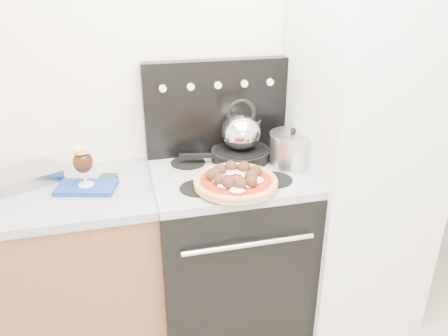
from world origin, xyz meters
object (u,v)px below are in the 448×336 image
object	(u,v)px
fridge	(359,155)
oven_mitt	(86,187)
stove_body	(229,252)
tea_kettle	(241,129)
pizza_pan	(236,187)
stock_pot	(292,150)
base_cabinet	(10,283)
pizza	(236,180)
skillet	(240,154)
beer_glass	(83,166)

from	to	relation	value
fridge	oven_mitt	world-z (taller)	fridge
stove_body	tea_kettle	world-z (taller)	tea_kettle
pizza_pan	stock_pot	world-z (taller)	stock_pot
oven_mitt	tea_kettle	size ratio (longest dim) A/B	1.18
base_cabinet	pizza	bearing A→B (deg)	-10.81
stove_body	stock_pot	world-z (taller)	stock_pot
base_cabinet	pizza_pan	bearing A→B (deg)	-10.81
pizza	base_cabinet	bearing A→B (deg)	169.19
pizza_pan	stock_pot	distance (m)	0.40
base_cabinet	tea_kettle	size ratio (longest dim) A/B	6.41
stove_body	pizza_pan	xyz separation A→B (m)	(-0.02, -0.18, 0.49)
fridge	pizza_pan	distance (m)	0.73
stove_body	fridge	world-z (taller)	fridge
oven_mitt	stove_body	bearing A→B (deg)	-0.49
stove_body	tea_kettle	size ratio (longest dim) A/B	3.89
base_cabinet	pizza_pan	distance (m)	1.21
fridge	pizza_pan	world-z (taller)	fridge
tea_kettle	stock_pot	world-z (taller)	tea_kettle
base_cabinet	oven_mitt	xyz separation A→B (m)	(0.42, -0.02, 0.48)
tea_kettle	oven_mitt	bearing A→B (deg)	-175.89
oven_mitt	pizza	xyz separation A→B (m)	(0.67, -0.19, 0.05)
pizza_pan	fridge	bearing A→B (deg)	12.42
oven_mitt	pizza_pan	bearing A→B (deg)	-15.82
base_cabinet	oven_mitt	distance (m)	0.64
tea_kettle	skillet	bearing A→B (deg)	0.00
oven_mitt	pizza_pan	distance (m)	0.69
beer_glass	skillet	distance (m)	0.79
oven_mitt	skillet	world-z (taller)	skillet
stove_body	skillet	distance (m)	0.53
fridge	pizza	xyz separation A→B (m)	(-0.72, -0.16, 0.01)
beer_glass	tea_kettle	xyz separation A→B (m)	(0.78, 0.13, 0.07)
beer_glass	pizza_pan	bearing A→B (deg)	-15.82
stove_body	base_cabinet	bearing A→B (deg)	178.70
fridge	skillet	size ratio (longest dim) A/B	6.17
skillet	tea_kettle	size ratio (longest dim) A/B	1.36
beer_glass	pizza_pan	world-z (taller)	beer_glass
stove_body	pizza_pan	distance (m)	0.52
fridge	oven_mitt	bearing A→B (deg)	178.72
base_cabinet	stock_pot	world-z (taller)	stock_pot
fridge	skillet	world-z (taller)	fridge
pizza_pan	beer_glass	bearing A→B (deg)	164.18
stock_pot	beer_glass	bearing A→B (deg)	179.83
pizza	stock_pot	world-z (taller)	stock_pot
pizza	skillet	size ratio (longest dim) A/B	1.24
tea_kettle	stock_pot	bearing A→B (deg)	-34.96
fridge	pizza_pan	xyz separation A→B (m)	(-0.72, -0.16, -0.02)
oven_mitt	tea_kettle	distance (m)	0.81
fridge	tea_kettle	size ratio (longest dim) A/B	8.40
base_cabinet	fridge	xyz separation A→B (m)	(1.80, -0.05, 0.52)
skillet	stock_pot	size ratio (longest dim) A/B	1.39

